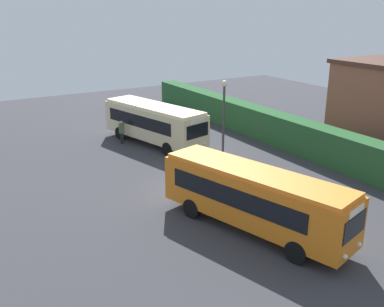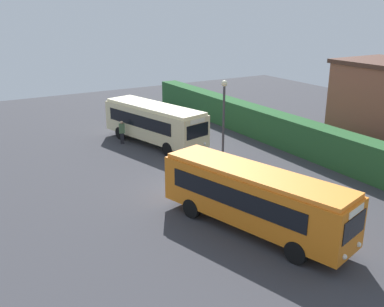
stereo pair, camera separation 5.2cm
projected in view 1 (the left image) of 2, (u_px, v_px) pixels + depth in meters
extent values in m
plane|color=#38383D|center=(193.00, 189.00, 25.37)|extent=(64.00, 64.00, 0.00)
cube|color=beige|center=(154.00, 123.00, 33.14)|extent=(9.55, 4.60, 2.28)
cube|color=#F8E8B2|center=(154.00, 106.00, 32.75)|extent=(9.24, 4.34, 0.20)
cube|color=black|center=(164.00, 116.00, 34.10)|extent=(7.00, 1.73, 0.91)
cube|color=black|center=(138.00, 121.00, 32.42)|extent=(7.00, 1.73, 0.91)
cube|color=black|center=(198.00, 131.00, 29.94)|extent=(0.52, 2.00, 0.96)
cube|color=silver|center=(198.00, 121.00, 29.72)|extent=(0.36, 1.34, 0.28)
cylinder|color=black|center=(191.00, 142.00, 32.36)|extent=(1.04, 0.51, 1.00)
cylinder|color=black|center=(168.00, 149.00, 30.83)|extent=(1.04, 0.51, 1.00)
cylinder|color=black|center=(143.00, 128.00, 36.22)|extent=(1.04, 0.51, 1.00)
cylinder|color=black|center=(120.00, 133.00, 34.69)|extent=(1.04, 0.51, 1.00)
sphere|color=silver|center=(204.00, 144.00, 30.72)|extent=(0.22, 0.22, 0.22)
sphere|color=silver|center=(191.00, 148.00, 29.81)|extent=(0.22, 0.22, 0.22)
cube|color=orange|center=(254.00, 197.00, 20.27)|extent=(9.84, 4.76, 2.25)
cube|color=orange|center=(255.00, 173.00, 19.88)|extent=(9.51, 4.51, 0.20)
cube|color=black|center=(264.00, 183.00, 21.18)|extent=(7.21, 2.02, 0.90)
cube|color=black|center=(233.00, 198.00, 19.58)|extent=(7.21, 2.02, 0.90)
cube|color=black|center=(355.00, 227.00, 17.04)|extent=(0.54, 1.84, 0.95)
cube|color=silver|center=(357.00, 211.00, 16.83)|extent=(0.38, 1.24, 0.28)
cylinder|color=black|center=(321.00, 234.00, 19.43)|extent=(1.04, 0.53, 1.00)
cylinder|color=black|center=(296.00, 252.00, 17.98)|extent=(1.04, 0.53, 1.00)
cylinder|color=black|center=(219.00, 196.00, 23.31)|extent=(1.04, 0.53, 1.00)
cylinder|color=black|center=(192.00, 208.00, 21.86)|extent=(1.04, 0.53, 1.00)
sphere|color=silver|center=(359.00, 244.00, 17.80)|extent=(0.22, 0.22, 0.22)
sphere|color=silver|center=(345.00, 257.00, 16.93)|extent=(0.22, 0.22, 0.22)
cube|color=silver|center=(175.00, 125.00, 37.45)|extent=(0.37, 0.39, 0.79)
cube|color=silver|center=(174.00, 117.00, 37.21)|extent=(0.49, 0.55, 0.69)
sphere|color=#8C6647|center=(174.00, 111.00, 37.07)|extent=(0.22, 0.22, 0.22)
cube|color=black|center=(122.00, 138.00, 33.65)|extent=(0.32, 0.34, 0.83)
cube|color=#4C6B47|center=(122.00, 128.00, 33.40)|extent=(0.39, 0.49, 0.73)
sphere|color=tan|center=(121.00, 122.00, 33.24)|extent=(0.23, 0.23, 0.23)
cube|color=#334C8C|center=(286.00, 197.00, 23.35)|extent=(0.27, 0.32, 0.88)
cube|color=#4C6B47|center=(288.00, 182.00, 23.08)|extent=(0.31, 0.49, 0.77)
sphere|color=brown|center=(288.00, 173.00, 22.92)|extent=(0.24, 0.24, 0.24)
cube|color=#285A2D|center=(320.00, 143.00, 29.93)|extent=(44.00, 1.61, 2.33)
cylinder|color=#38383D|center=(223.00, 133.00, 26.38)|extent=(0.14, 0.14, 5.62)
sphere|color=beige|center=(224.00, 83.00, 25.42)|extent=(0.36, 0.36, 0.36)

